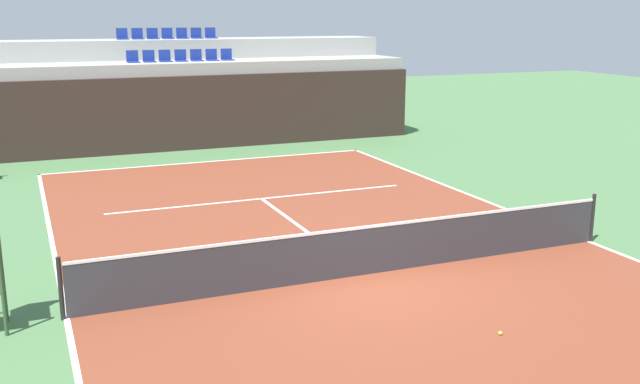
% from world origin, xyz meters
% --- Properties ---
extents(ground_plane, '(80.00, 80.00, 0.00)m').
position_xyz_m(ground_plane, '(0.00, 0.00, 0.00)').
color(ground_plane, '#477042').
extents(court_surface, '(11.00, 24.00, 0.01)m').
position_xyz_m(court_surface, '(0.00, 0.00, 0.01)').
color(court_surface, brown).
rests_on(court_surface, ground_plane).
extents(baseline_far, '(11.00, 0.10, 0.00)m').
position_xyz_m(baseline_far, '(0.00, 11.95, 0.01)').
color(baseline_far, white).
rests_on(baseline_far, court_surface).
extents(sideline_left, '(0.10, 24.00, 0.00)m').
position_xyz_m(sideline_left, '(-5.45, 0.00, 0.01)').
color(sideline_left, white).
rests_on(sideline_left, court_surface).
extents(sideline_right, '(0.10, 24.00, 0.00)m').
position_xyz_m(sideline_right, '(5.45, 0.00, 0.01)').
color(sideline_right, white).
rests_on(sideline_right, court_surface).
extents(service_line_far, '(8.26, 0.10, 0.00)m').
position_xyz_m(service_line_far, '(0.00, 6.40, 0.01)').
color(service_line_far, white).
rests_on(service_line_far, court_surface).
extents(centre_service_line, '(0.10, 6.40, 0.00)m').
position_xyz_m(centre_service_line, '(0.00, 3.20, 0.01)').
color(centre_service_line, white).
rests_on(centre_service_line, court_surface).
extents(back_wall, '(17.60, 0.30, 2.70)m').
position_xyz_m(back_wall, '(0.00, 14.51, 1.35)').
color(back_wall, '#33231E').
rests_on(back_wall, ground_plane).
extents(stands_tier_lower, '(17.60, 2.40, 3.13)m').
position_xyz_m(stands_tier_lower, '(0.00, 15.86, 1.57)').
color(stands_tier_lower, '#9E9E99').
rests_on(stands_tier_lower, ground_plane).
extents(stands_tier_upper, '(17.60, 2.40, 3.89)m').
position_xyz_m(stands_tier_upper, '(0.00, 18.26, 1.94)').
color(stands_tier_upper, '#9E9E99').
rests_on(stands_tier_upper, ground_plane).
extents(seating_row_lower, '(4.02, 0.44, 0.44)m').
position_xyz_m(seating_row_lower, '(-0.00, 15.96, 3.26)').
color(seating_row_lower, navy).
rests_on(seating_row_lower, stands_tier_lower).
extents(seating_row_upper, '(4.02, 0.44, 0.44)m').
position_xyz_m(seating_row_upper, '(-0.00, 18.36, 4.01)').
color(seating_row_upper, navy).
rests_on(seating_row_upper, stands_tier_upper).
extents(tennis_net, '(11.08, 0.08, 1.07)m').
position_xyz_m(tennis_net, '(0.00, 0.00, 0.51)').
color(tennis_net, black).
rests_on(tennis_net, court_surface).
extents(tennis_ball_0, '(0.07, 0.07, 0.07)m').
position_xyz_m(tennis_ball_0, '(0.74, -3.26, 0.04)').
color(tennis_ball_0, '#CCE033').
rests_on(tennis_ball_0, court_surface).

